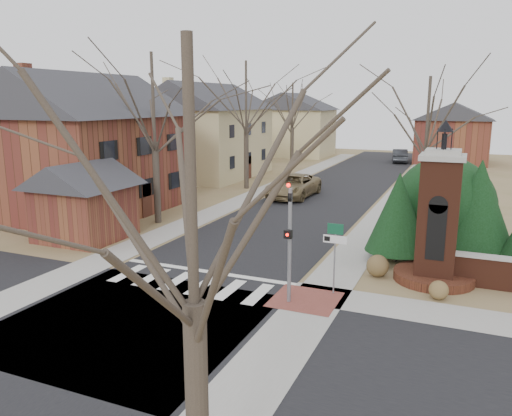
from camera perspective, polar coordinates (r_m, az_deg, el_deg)
The scene contains 28 objects.
ground at distance 19.79m, azimuth -8.81°, elevation -9.27°, with size 120.00×120.00×0.00m, color brown.
main_street at distance 39.51m, azimuth 8.21°, elevation 1.57°, with size 8.00×70.00×0.01m, color black.
cross_street at distance 17.53m, azimuth -14.09°, elevation -12.40°, with size 120.00×8.00×0.01m, color black.
crosswalk_zone at distance 20.43m, azimuth -7.62°, elevation -8.51°, with size 8.00×2.20×0.02m, color silver.
stop_bar at distance 21.65m, azimuth -5.59°, elevation -7.25°, with size 8.00×0.35×0.02m, color silver.
sidewalk_right_main at distance 38.53m, azimuth 15.69°, elevation 0.98°, with size 2.00×60.00×0.02m, color gray.
sidewalk_left at distance 41.12m, azimuth 1.19°, elevation 2.11°, with size 2.00×60.00×0.02m, color gray.
curb_apron at distance 18.76m, azimuth 5.65°, elevation -10.38°, with size 2.40×2.40×0.02m, color brown.
traffic_signal_pole at distance 17.69m, azimuth 3.85°, elevation -2.93°, with size 0.28×0.41×4.50m.
sign_post at distance 18.82m, azimuth 8.99°, elevation -4.14°, with size 0.90×0.07×2.75m.
brick_gate_monument at distance 21.18m, azimuth 20.02°, elevation -2.29°, with size 3.20×3.20×6.47m.
house_brick_left at distance 34.41m, azimuth -18.87°, elevation 7.31°, with size 9.80×11.80×9.42m.
house_stucco_left at distance 48.64m, azimuth -5.77°, elevation 9.05°, with size 9.80×12.80×9.28m.
garage_left at distance 27.67m, azimuth -19.13°, elevation 1.19°, with size 4.80×4.80×4.29m.
house_distant_left at distance 67.29m, azimuth 4.14°, elevation 9.64°, with size 10.80×8.80×8.53m.
house_distant_right at distance 63.69m, azimuth 21.58°, elevation 8.15°, with size 8.80×8.80×7.30m.
evergreen_near at distance 23.25m, azimuth 15.92°, elevation -0.44°, with size 2.80×2.80×4.10m.
evergreen_mid at distance 24.21m, azimuth 24.09°, elevation 0.18°, with size 3.40×3.40×4.70m.
evergreen_mass at distance 25.54m, azimuth 20.67°, elevation 0.57°, with size 4.80×4.80×4.80m, color black.
bare_tree_0 at distance 29.82m, azimuth -11.72°, elevation 12.90°, with size 8.05×8.05×11.15m.
bare_tree_1 at distance 41.20m, azimuth -1.15°, elevation 13.34°, with size 8.40×8.40×11.64m.
bare_tree_2 at distance 53.47m, azimuth 4.21°, elevation 11.96°, with size 7.35×7.35×10.19m.
bare_tree_3 at distance 31.66m, azimuth 19.10°, elevation 10.62°, with size 7.00×7.00×9.70m.
bare_tree_4 at distance 7.68m, azimuth -7.55°, elevation 5.85°, with size 6.65×6.65×9.21m.
pickup_truck at distance 37.96m, azimuth 4.28°, elevation 2.54°, with size 2.86×6.19×1.72m, color olive.
distant_car at distance 62.05m, azimuth 16.10°, elevation 5.78°, with size 1.67×4.80×1.58m, color #2E3135.
dry_shrub_left at distance 21.48m, azimuth 13.73°, elevation -6.43°, with size 0.92×0.92×0.92m, color brown.
dry_shrub_right at distance 19.79m, azimuth 20.15°, elevation -8.80°, with size 0.71×0.71×0.71m, color brown.
Camera 1 is at (9.89, -15.57, 7.19)m, focal length 35.00 mm.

